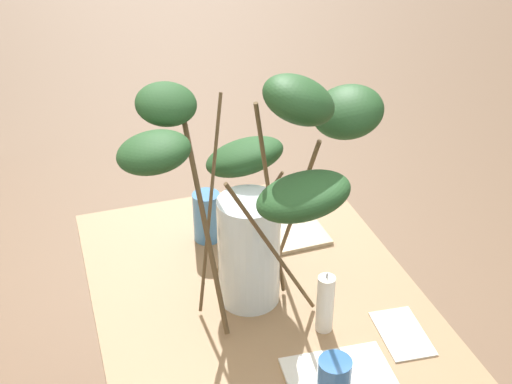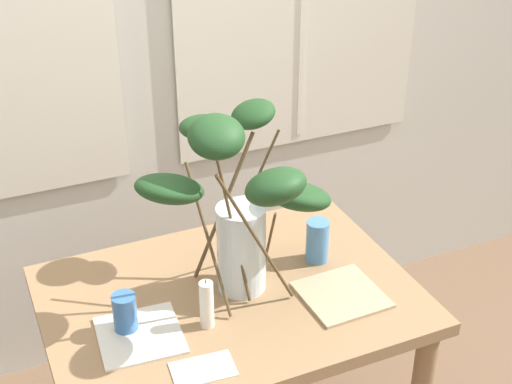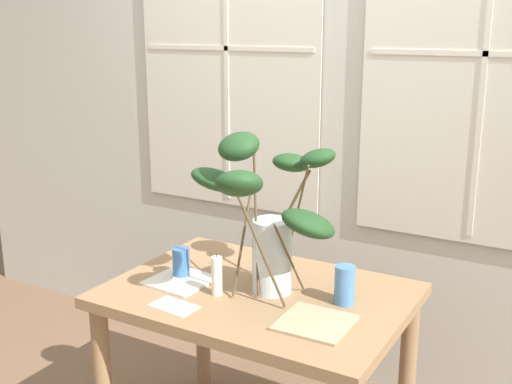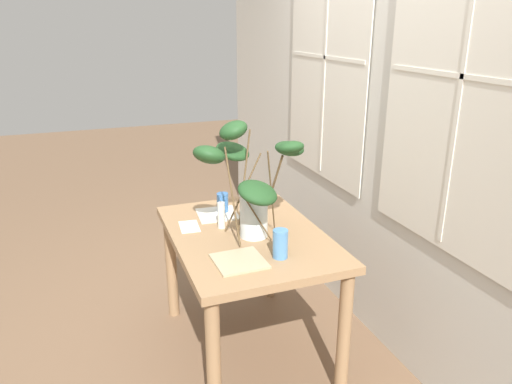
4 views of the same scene
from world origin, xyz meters
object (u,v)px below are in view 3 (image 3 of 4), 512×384
dining_table (258,318)px  vase_with_branches (268,212)px  drinking_glass_blue_right (345,285)px  plate_square_right (315,323)px  pillar_candle (217,276)px  plate_square_left (181,281)px  drinking_glass_blue_left (181,263)px

dining_table → vase_with_branches: vase_with_branches is taller
vase_with_branches → drinking_glass_blue_right: bearing=10.2°
vase_with_branches → plate_square_right: bearing=-29.6°
dining_table → pillar_candle: pillar_candle is taller
drinking_glass_blue_right → plate_square_left: size_ratio=0.62×
vase_with_branches → plate_square_left: (-0.36, -0.09, -0.32)m
vase_with_branches → drinking_glass_blue_right: 0.40m
drinking_glass_blue_left → drinking_glass_blue_right: 0.69m
dining_table → plate_square_right: plate_square_right is taller
vase_with_branches → drinking_glass_blue_left: bearing=-173.6°
plate_square_right → pillar_candle: bearing=175.0°
drinking_glass_blue_left → plate_square_right: bearing=-9.7°
drinking_glass_blue_left → pillar_candle: (0.23, -0.08, 0.01)m
vase_with_branches → drinking_glass_blue_left: size_ratio=5.27×
plate_square_left → plate_square_right: (0.63, -0.07, 0.00)m
drinking_glass_blue_left → drinking_glass_blue_right: (0.68, 0.10, 0.01)m
drinking_glass_blue_left → pillar_candle: size_ratio=0.75×
plate_square_right → vase_with_branches: bearing=150.4°
plate_square_left → plate_square_right: size_ratio=0.98×
plate_square_left → plate_square_right: 0.64m
plate_square_right → drinking_glass_blue_right: bearing=83.8°
dining_table → vase_with_branches: 0.45m
dining_table → pillar_candle: 0.26m
vase_with_branches → dining_table: bearing=-173.3°
vase_with_branches → drinking_glass_blue_left: (-0.39, -0.04, -0.26)m
plate_square_right → dining_table: bearing=154.4°
dining_table → vase_with_branches: size_ratio=1.75×
drinking_glass_blue_left → pillar_candle: bearing=-18.4°
drinking_glass_blue_right → plate_square_left: drinking_glass_blue_right is taller
drinking_glass_blue_right → plate_square_left: 0.67m
dining_table → plate_square_left: size_ratio=4.85×
dining_table → drinking_glass_blue_left: (-0.34, -0.04, 0.18)m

